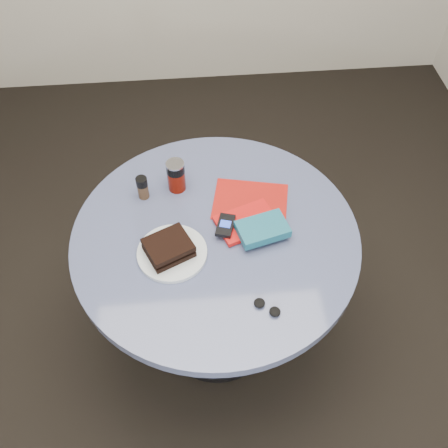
{
  "coord_description": "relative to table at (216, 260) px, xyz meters",
  "views": [
    {
      "loc": [
        -0.07,
        -1.05,
        2.12
      ],
      "look_at": [
        0.03,
        0.0,
        0.8
      ],
      "focal_mm": 40.0,
      "sensor_mm": 36.0,
      "label": 1
    }
  ],
  "objects": [
    {
      "name": "sandwich",
      "position": [
        -0.16,
        -0.08,
        0.2
      ],
      "size": [
        0.18,
        0.17,
        0.05
      ],
      "color": "black",
      "rests_on": "plate"
    },
    {
      "name": "soda_can",
      "position": [
        -0.12,
        0.23,
        0.23
      ],
      "size": [
        0.07,
        0.07,
        0.13
      ],
      "color": "#651005",
      "rests_on": "table"
    },
    {
      "name": "magazine",
      "position": [
        0.14,
        0.13,
        0.17
      ],
      "size": [
        0.3,
        0.25,
        0.0
      ],
      "primitive_type": "cube",
      "rotation": [
        0.0,
        0.0,
        -0.22
      ],
      "color": "#99120D",
      "rests_on": "table"
    },
    {
      "name": "table",
      "position": [
        0.0,
        0.0,
        0.0
      ],
      "size": [
        1.0,
        1.0,
        0.75
      ],
      "color": "black",
      "rests_on": "ground"
    },
    {
      "name": "plate",
      "position": [
        -0.15,
        -0.07,
        0.17
      ],
      "size": [
        0.24,
        0.24,
        0.01
      ],
      "primitive_type": "cylinder",
      "rotation": [
        0.0,
        0.0,
        -0.02
      ],
      "color": "silver",
      "rests_on": "table"
    },
    {
      "name": "ground",
      "position": [
        0.0,
        0.0,
        -0.59
      ],
      "size": [
        4.0,
        4.0,
        0.0
      ],
      "primitive_type": "plane",
      "color": "black",
      "rests_on": "ground"
    },
    {
      "name": "novel",
      "position": [
        0.16,
        -0.02,
        0.2
      ],
      "size": [
        0.19,
        0.15,
        0.03
      ],
      "primitive_type": "cube",
      "rotation": [
        0.0,
        0.0,
        0.26
      ],
      "color": "#155268",
      "rests_on": "red_book"
    },
    {
      "name": "red_book",
      "position": [
        0.11,
        0.03,
        0.18
      ],
      "size": [
        0.24,
        0.2,
        0.02
      ],
      "primitive_type": "cube",
      "rotation": [
        0.0,
        0.0,
        0.35
      ],
      "color": "#B6100E",
      "rests_on": "magazine"
    },
    {
      "name": "pepper_grinder",
      "position": [
        -0.25,
        0.2,
        0.21
      ],
      "size": [
        0.05,
        0.05,
        0.09
      ],
      "color": "#3E2B1A",
      "rests_on": "table"
    },
    {
      "name": "mp3_player",
      "position": [
        0.04,
        0.01,
        0.19
      ],
      "size": [
        0.08,
        0.11,
        0.02
      ],
      "color": "black",
      "rests_on": "red_book"
    },
    {
      "name": "headphones",
      "position": [
        0.14,
        -0.31,
        0.17
      ],
      "size": [
        0.09,
        0.08,
        0.02
      ],
      "color": "black",
      "rests_on": "table"
    }
  ]
}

